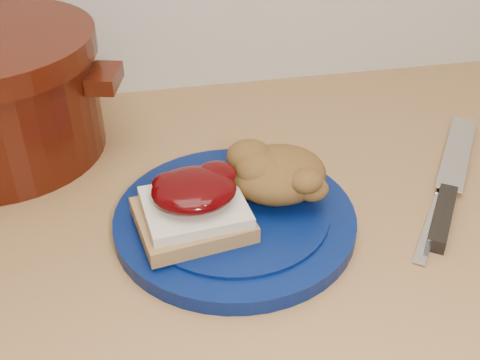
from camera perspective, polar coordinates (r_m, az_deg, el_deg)
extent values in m
cylinder|color=#051346|center=(0.69, -0.49, -3.78)|extent=(0.29, 0.29, 0.02)
cube|color=olive|center=(0.66, -4.50, -3.77)|extent=(0.13, 0.12, 0.02)
cube|color=beige|center=(0.65, -4.33, -2.56)|extent=(0.12, 0.11, 0.01)
ellipsoid|color=#320102|center=(0.64, -4.39, -0.92)|extent=(0.10, 0.09, 0.03)
ellipsoid|color=brown|center=(0.70, 3.64, 0.55)|extent=(0.12, 0.10, 0.06)
cube|color=black|center=(0.74, 18.62, -3.36)|extent=(0.08, 0.11, 0.02)
cube|color=silver|center=(0.86, 19.91, 2.55)|extent=(0.13, 0.18, 0.00)
cube|color=silver|center=(0.74, 17.94, -3.21)|extent=(0.12, 0.15, 0.00)
cube|color=#380E05|center=(0.80, -12.74, 9.39)|extent=(0.05, 0.07, 0.02)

